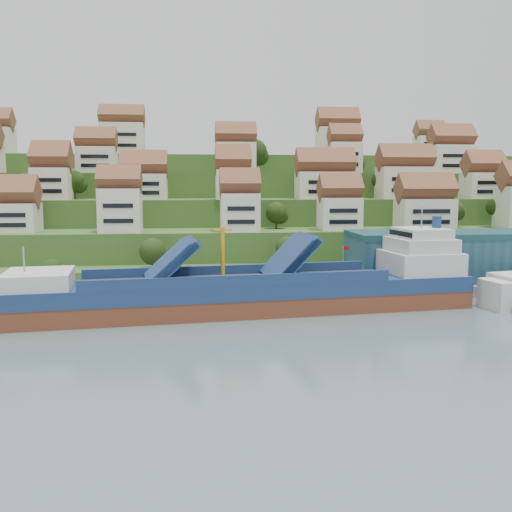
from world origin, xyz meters
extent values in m
plane|color=slate|center=(0.00, 0.00, 0.00)|extent=(300.00, 300.00, 0.00)
cube|color=gray|center=(20.00, 15.00, 1.10)|extent=(180.00, 14.00, 2.20)
cube|color=#2D4C1E|center=(0.00, 86.00, 2.00)|extent=(260.00, 128.00, 4.00)
cube|color=#2D4C1E|center=(0.00, 91.00, 5.50)|extent=(260.00, 118.00, 11.00)
cube|color=#2D4C1E|center=(0.00, 99.00, 9.00)|extent=(260.00, 102.00, 18.00)
cube|color=#2D4C1E|center=(0.00, 107.00, 12.50)|extent=(260.00, 86.00, 25.00)
cube|color=#2D4C1E|center=(0.00, 116.00, 15.50)|extent=(260.00, 68.00, 31.00)
cube|color=silver|center=(-51.69, 40.80, 14.29)|extent=(10.84, 8.57, 6.58)
cube|color=silver|center=(-27.13, 37.20, 15.98)|extent=(9.41, 7.03, 9.97)
cube|color=silver|center=(0.25, 36.38, 15.42)|extent=(8.86, 7.62, 8.84)
cube|color=silver|center=(24.49, 38.60, 14.86)|extent=(9.59, 7.73, 7.73)
cube|color=silver|center=(45.55, 37.97, 14.69)|extent=(13.08, 8.26, 7.39)
cube|color=silver|center=(-45.99, 54.48, 22.00)|extent=(9.20, 8.98, 8.00)
cube|color=silver|center=(-22.97, 53.61, 21.27)|extent=(11.42, 7.90, 6.53)
cube|color=silver|center=(-0.31, 51.71, 21.78)|extent=(8.66, 8.56, 7.57)
cube|color=silver|center=(24.57, 55.36, 21.59)|extent=(14.92, 8.36, 7.18)
cube|color=silver|center=(46.75, 55.41, 22.27)|extent=(14.21, 8.18, 8.55)
cube|color=silver|center=(68.07, 53.43, 21.51)|extent=(9.85, 8.04, 7.01)
cube|color=silver|center=(-37.16, 68.89, 28.60)|extent=(10.62, 7.30, 7.19)
cube|color=silver|center=(1.78, 70.64, 29.38)|extent=(11.22, 7.79, 8.76)
cube|color=silver|center=(33.30, 68.35, 29.44)|extent=(9.02, 7.14, 8.89)
cube|color=silver|center=(67.18, 71.90, 29.27)|extent=(12.38, 8.47, 8.54)
cube|color=silver|center=(-32.20, 87.19, 35.80)|extent=(13.15, 7.51, 9.59)
cube|color=silver|center=(36.49, 89.80, 35.56)|extent=(13.00, 8.73, 9.12)
cube|color=silver|center=(68.69, 91.98, 34.43)|extent=(9.17, 7.05, 6.86)
ellipsoid|color=#223712|center=(9.94, 26.11, 8.02)|extent=(5.47, 5.47, 5.47)
ellipsoid|color=#223712|center=(-19.19, 26.29, 7.71)|extent=(5.74, 5.74, 5.74)
ellipsoid|color=#223712|center=(55.65, 43.11, 15.34)|extent=(4.77, 4.77, 4.77)
ellipsoid|color=#223712|center=(66.43, 43.11, 16.13)|extent=(4.70, 4.70, 4.70)
ellipsoid|color=#223712|center=(9.87, 43.66, 14.93)|extent=(5.33, 5.33, 5.33)
ellipsoid|color=#223712|center=(41.74, 59.83, 22.97)|extent=(5.47, 5.47, 5.47)
ellipsoid|color=#223712|center=(-53.76, 59.38, 22.39)|extent=(5.18, 5.18, 5.18)
ellipsoid|color=#223712|center=(-41.36, 57.97, 22.66)|extent=(5.82, 5.82, 5.82)
ellipsoid|color=#223712|center=(7.55, 73.21, 31.38)|extent=(7.42, 7.42, 7.42)
ellipsoid|color=#223712|center=(35.33, 75.94, 30.48)|extent=(5.72, 5.72, 5.72)
ellipsoid|color=#223712|center=(38.27, 73.97, 28.33)|extent=(5.15, 5.15, 5.15)
ellipsoid|color=#223712|center=(-38.35, 19.00, 5.34)|extent=(3.89, 3.89, 3.89)
cube|color=#204757|center=(52.00, 17.00, 7.20)|extent=(60.00, 15.00, 10.00)
cylinder|color=gray|center=(18.00, 10.00, 6.20)|extent=(0.16, 0.16, 8.00)
cube|color=maroon|center=(18.60, 10.00, 9.80)|extent=(1.20, 0.05, 0.80)
cube|color=brown|center=(-1.48, 0.36, 1.00)|extent=(80.50, 21.36, 5.10)
cube|color=navy|center=(-1.48, 0.36, 4.39)|extent=(80.52, 21.49, 2.65)
cube|color=beige|center=(-34.94, -3.54, 6.94)|extent=(11.48, 12.74, 2.65)
cube|color=#262628|center=(-3.50, 0.12, 5.72)|extent=(51.90, 16.24, 0.31)
cube|color=navy|center=(-14.66, -1.18, 9.19)|extent=(8.90, 12.08, 7.06)
cube|color=navy|center=(5.62, 1.18, 9.19)|extent=(8.52, 12.03, 7.46)
cylinder|color=gold|center=(-5.53, -0.12, 10.21)|extent=(0.79, 0.79, 9.19)
cube|color=beige|center=(30.97, 4.13, 7.66)|extent=(13.51, 12.97, 4.08)
cube|color=beige|center=(30.97, 4.13, 10.92)|extent=(11.34, 11.52, 2.55)
cube|color=beige|center=(30.97, 4.13, 13.07)|extent=(9.17, 10.07, 1.84)
cylinder|color=navy|center=(34.01, 4.48, 15.01)|extent=(1.81, 1.81, 2.25)
camera|label=1|loc=(-10.05, -95.83, 22.00)|focal=40.00mm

